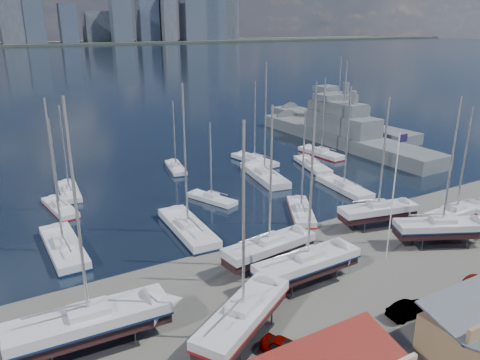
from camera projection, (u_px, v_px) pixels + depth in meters
ground at (358, 262)px, 48.09m from camera, size 1400.00×1400.00×0.00m
water at (15, 62)px, 301.50m from camera, size 1400.00×600.00×0.40m
sailboat_cradle_0 at (90, 323)px, 34.73m from camera, size 12.08×3.90×19.04m
sailboat_cradle_1 at (243, 316)px, 35.67m from camera, size 10.79×8.13×17.30m
sailboat_cradle_2 at (269, 247)px, 46.76m from camera, size 10.26×3.77×16.36m
sailboat_cradle_3 at (307, 264)px, 43.47m from camera, size 10.86×3.31×17.32m
sailboat_cradle_4 at (378, 211)px, 55.98m from camera, size 9.92×4.65×15.64m
sailboat_cradle_5 at (442, 228)px, 51.24m from camera, size 10.42×7.08×16.46m
sailboat_cradle_6 at (456, 214)px, 55.30m from camera, size 9.09×2.82×14.67m
sailboat_moored_0 at (64, 249)px, 50.28m from camera, size 3.28×11.58×17.30m
sailboat_moored_1 at (60, 208)px, 61.35m from camera, size 3.44×8.82×12.84m
sailboat_moored_2 at (69, 192)px, 67.22m from camera, size 3.27×9.11×13.47m
sailboat_moored_3 at (188, 230)px, 54.94m from camera, size 4.09×12.34×18.19m
sailboat_moored_4 at (212, 199)px, 64.53m from camera, size 4.78×7.93×11.58m
sailboat_moored_5 at (176, 168)px, 78.30m from camera, size 3.85×8.42×12.16m
sailboat_moored_6 at (301, 212)px, 60.06m from camera, size 6.89×9.45×14.01m
sailboat_moored_7 at (264, 177)px, 74.03m from camera, size 5.62×12.89×18.84m
sailboat_moored_8 at (255, 161)px, 82.53m from camera, size 4.33×10.29×14.92m
sailboat_moored_9 at (344, 188)px, 68.89m from camera, size 4.09×10.80×15.91m
sailboat_moored_10 at (312, 166)px, 79.51m from camera, size 5.46×10.62×15.29m
sailboat_moored_11 at (321, 154)px, 86.98m from camera, size 3.40×10.15×14.94m
naval_ship_east at (342, 136)px, 95.00m from camera, size 7.49×46.24×18.16m
naval_ship_west at (337, 121)px, 109.39m from camera, size 8.67×42.69×17.82m
car_a at (288, 350)px, 34.07m from camera, size 3.21×4.61×1.46m
car_b at (409, 310)px, 39.03m from camera, size 4.12×1.73×1.32m
flagpole at (395, 187)px, 46.78m from camera, size 1.18×0.12×13.44m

